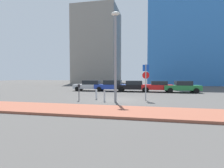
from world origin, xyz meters
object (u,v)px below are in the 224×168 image
Objects in this scene: street_lamp at (115,50)px; parked_car_silver at (90,85)px; parked_car_blue at (112,85)px; traffic_bollard_near at (104,96)px; parked_car_red at (157,86)px; parked_car_green at (182,87)px; parking_meter at (79,90)px; traffic_bollard_mid at (96,94)px; parking_sign_post at (146,78)px; parked_car_black at (133,86)px.

parked_car_silver is at bearing 119.85° from street_lamp.
parked_car_silver is 3.13m from parked_car_blue.
parked_car_red is at bearing 64.26° from traffic_bollard_near.
parked_car_green reaches higher than parking_meter.
parked_car_blue reaches higher than parked_car_red.
parking_meter is 1.71m from traffic_bollard_mid.
parking_sign_post is at bearing 1.67° from traffic_bollard_mid.
parked_car_red is at bearing 0.20° from parked_car_silver.
street_lamp is (-0.58, -9.67, 3.46)m from parked_car_black.
parking_meter is at bearing -95.09° from parked_car_blue.
parked_car_black is 9.80m from traffic_bollard_near.
parking_sign_post is at bearing -118.28° from parked_car_green.
parked_car_blue is 0.97× the size of parked_car_black.
parked_car_blue is 1.45× the size of parking_sign_post.
parked_car_blue is at bearing 103.87° from street_lamp.
parked_car_blue is at bearing 98.63° from traffic_bollard_near.
parked_car_red is 4.56× the size of traffic_bollard_near.
parking_meter is 4.61m from street_lamp.
parked_car_silver is 0.62× the size of street_lamp.
traffic_bollard_near is (2.30, -0.17, -0.47)m from parking_meter.
parked_car_silver is 9.22m from parked_car_red.
parked_car_silver is 1.11× the size of parked_car_red.
parked_car_black is 10.29m from street_lamp.
parked_car_blue is at bearing 120.07° from parking_sign_post.
traffic_bollard_near is (-1.49, -9.68, -0.32)m from parked_car_black.
traffic_bollard_mid is (-1.09, 1.29, 0.01)m from traffic_bollard_near.
parked_car_silver is 6.07m from parked_car_black.
parked_car_silver is 9.01m from traffic_bollard_mid.
parked_car_green is at bearing -0.30° from parked_car_silver.
parked_car_black is at bearing 68.29° from parking_meter.
parked_car_green is 13.65m from parking_meter.
parked_car_red is 8.40m from parking_sign_post.
parked_car_red is (9.22, 0.03, -0.02)m from parked_car_silver.
parking_meter is (-3.79, -9.51, 0.15)m from parked_car_black.
parking_meter is (-9.94, -9.35, 0.16)m from parked_car_green.
parking_sign_post is 2.21× the size of parking_meter.
street_lamp is 4.45m from traffic_bollard_mid.
parked_car_black is 1.03× the size of parked_car_green.
parked_car_silver is 0.96× the size of parked_car_black.
parked_car_silver is at bearing -179.11° from parked_car_black.
parked_car_blue is 9.47m from parking_meter.
parked_car_black is at bearing 178.86° from parked_car_red.
traffic_bollard_near is (-3.28, -1.42, -1.51)m from parking_sign_post.
parked_car_green is at bearing 54.71° from street_lamp.
traffic_bollard_mid is at bearing -178.33° from parking_sign_post.
parked_car_black reaches higher than parking_meter.
parked_car_silver reaches higher than parking_meter.
street_lamp is 8.24× the size of traffic_bollard_near.
parked_car_silver reaches higher than parked_car_green.
parked_car_blue is 5.01× the size of traffic_bollard_mid.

